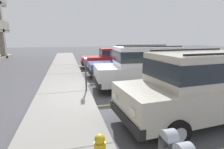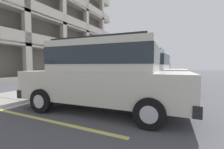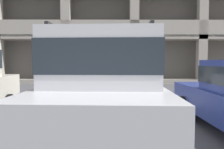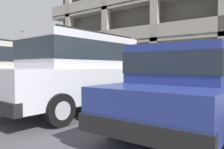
# 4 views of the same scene
# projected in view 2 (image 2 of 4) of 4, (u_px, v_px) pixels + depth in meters

# --- Properties ---
(ground_plane) EXTENTS (80.00, 80.00, 0.10)m
(ground_plane) POSITION_uv_depth(u_px,v_px,m) (93.00, 89.00, 8.53)
(ground_plane) COLOR #4C4C51
(sidewalk) EXTENTS (40.00, 2.20, 0.12)m
(sidewalk) POSITION_uv_depth(u_px,v_px,m) (75.00, 86.00, 9.09)
(sidewalk) COLOR gray
(sidewalk) RESTS_ON ground_plane
(parking_stall_lines) EXTENTS (12.65, 4.80, 0.01)m
(parking_stall_lines) POSITION_uv_depth(u_px,v_px,m) (126.00, 86.00, 9.34)
(parking_stall_lines) COLOR #DBD16B
(parking_stall_lines) RESTS_ON ground_plane
(silver_suv) EXTENTS (2.19, 4.87, 2.03)m
(silver_suv) POSITION_uv_depth(u_px,v_px,m) (135.00, 70.00, 7.46)
(silver_suv) COLOR silver
(silver_suv) RESTS_ON ground_plane
(red_sedan) EXTENTS (2.24, 4.89, 2.03)m
(red_sedan) POSITION_uv_depth(u_px,v_px,m) (104.00, 73.00, 4.36)
(red_sedan) COLOR beige
(red_sedan) RESTS_ON ground_plane
(dark_hatchback) EXTENTS (1.87, 4.49, 1.54)m
(dark_hatchback) POSITION_uv_depth(u_px,v_px,m) (148.00, 72.00, 10.06)
(dark_hatchback) COLOR navy
(dark_hatchback) RESTS_ON ground_plane
(blue_coupe) EXTENTS (1.94, 4.53, 1.54)m
(blue_coupe) POSITION_uv_depth(u_px,v_px,m) (155.00, 71.00, 13.27)
(blue_coupe) COLOR red
(blue_coupe) RESTS_ON ground_plane
(parking_meter_near) EXTENTS (0.35, 0.12, 1.44)m
(parking_meter_near) POSITION_uv_depth(u_px,v_px,m) (88.00, 67.00, 8.61)
(parking_meter_near) COLOR #47474C
(parking_meter_near) RESTS_ON sidewalk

